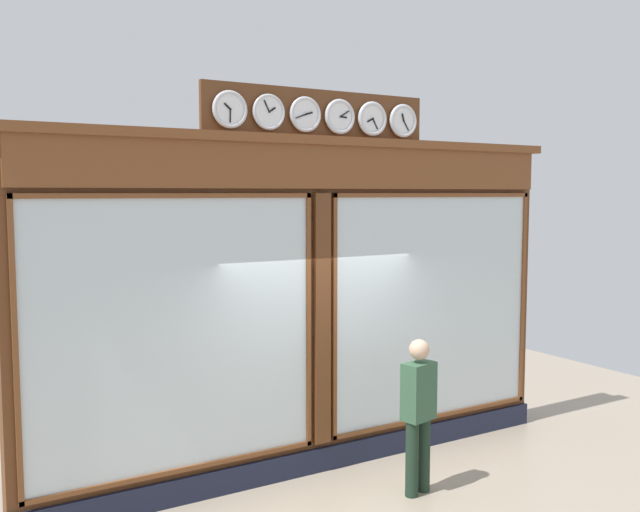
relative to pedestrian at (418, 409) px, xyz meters
The scene contains 2 objects.
shop_facade 1.70m from the pedestrian, 64.35° to the right, with size 6.87×0.42×4.39m.
pedestrian is the anchor object (origin of this frame).
Camera 1 is at (4.10, 6.82, 3.24)m, focal length 39.44 mm.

